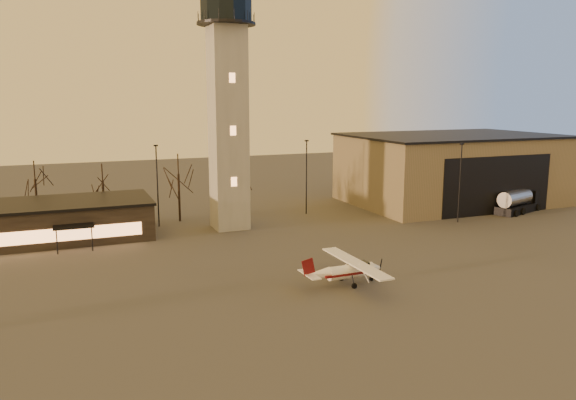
% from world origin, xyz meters
% --- Properties ---
extents(ground, '(220.00, 220.00, 0.00)m').
position_xyz_m(ground, '(0.00, 0.00, 0.00)').
color(ground, '#3C3937').
rests_on(ground, ground).
extents(control_tower, '(6.80, 6.80, 32.60)m').
position_xyz_m(control_tower, '(0.00, 30.00, 16.33)').
color(control_tower, gray).
rests_on(control_tower, ground).
extents(hangar, '(30.60, 20.60, 10.30)m').
position_xyz_m(hangar, '(36.00, 33.98, 5.15)').
color(hangar, '#7E6A53').
rests_on(hangar, ground).
extents(terminal, '(25.40, 12.20, 4.30)m').
position_xyz_m(terminal, '(-21.99, 31.98, 2.16)').
color(terminal, black).
rests_on(terminal, ground).
extents(light_poles, '(58.50, 12.25, 10.14)m').
position_xyz_m(light_poles, '(0.50, 31.00, 5.41)').
color(light_poles, black).
rests_on(light_poles, ground).
extents(tree_row, '(37.20, 9.20, 8.80)m').
position_xyz_m(tree_row, '(-13.70, 39.16, 5.94)').
color(tree_row, black).
rests_on(tree_row, ground).
extents(cessna_front, '(7.95, 10.05, 2.78)m').
position_xyz_m(cessna_front, '(3.82, 5.76, 0.95)').
color(cessna_front, white).
rests_on(cessna_front, ground).
extents(fuel_truck, '(9.08, 5.09, 3.24)m').
position_xyz_m(fuel_truck, '(39.97, 23.99, 1.28)').
color(fuel_truck, black).
rests_on(fuel_truck, ground).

